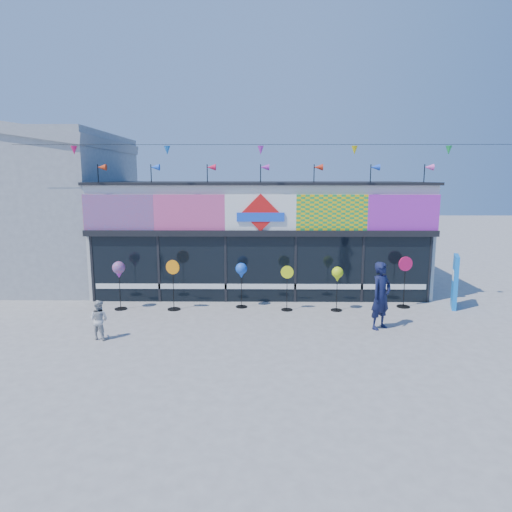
{
  "coord_description": "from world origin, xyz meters",
  "views": [
    {
      "loc": [
        -0.0,
        -11.94,
        4.26
      ],
      "look_at": [
        -0.14,
        2.0,
        1.86
      ],
      "focal_mm": 32.0,
      "sensor_mm": 36.0,
      "label": 1
    }
  ],
  "objects_px": {
    "spinner_1": "(173,284)",
    "blue_sign": "(455,281)",
    "spinner_4": "(337,276)",
    "spinner_5": "(405,281)",
    "spinner_0": "(119,271)",
    "spinner_2": "(241,272)",
    "spinner_3": "(287,287)",
    "adult_man": "(381,296)",
    "child": "(99,320)"
  },
  "relations": [
    {
      "from": "spinner_0",
      "to": "spinner_4",
      "type": "height_order",
      "value": "spinner_0"
    },
    {
      "from": "spinner_1",
      "to": "child",
      "type": "height_order",
      "value": "spinner_1"
    },
    {
      "from": "spinner_2",
      "to": "adult_man",
      "type": "bearing_deg",
      "value": -27.7
    },
    {
      "from": "blue_sign",
      "to": "spinner_2",
      "type": "height_order",
      "value": "blue_sign"
    },
    {
      "from": "spinner_2",
      "to": "spinner_5",
      "type": "bearing_deg",
      "value": 0.68
    },
    {
      "from": "blue_sign",
      "to": "spinner_1",
      "type": "relative_size",
      "value": 1.07
    },
    {
      "from": "spinner_3",
      "to": "spinner_5",
      "type": "bearing_deg",
      "value": 5.74
    },
    {
      "from": "spinner_4",
      "to": "adult_man",
      "type": "distance_m",
      "value": 2.01
    },
    {
      "from": "spinner_0",
      "to": "spinner_3",
      "type": "relative_size",
      "value": 1.09
    },
    {
      "from": "spinner_5",
      "to": "spinner_2",
      "type": "bearing_deg",
      "value": -179.32
    },
    {
      "from": "spinner_5",
      "to": "adult_man",
      "type": "height_order",
      "value": "adult_man"
    },
    {
      "from": "spinner_5",
      "to": "child",
      "type": "relative_size",
      "value": 1.6
    },
    {
      "from": "blue_sign",
      "to": "child",
      "type": "xyz_separation_m",
      "value": [
        -10.7,
        -3.09,
        -0.35
      ]
    },
    {
      "from": "blue_sign",
      "to": "spinner_5",
      "type": "bearing_deg",
      "value": -162.3
    },
    {
      "from": "spinner_3",
      "to": "spinner_5",
      "type": "xyz_separation_m",
      "value": [
        3.91,
        0.39,
        0.13
      ]
    },
    {
      "from": "spinner_2",
      "to": "adult_man",
      "type": "xyz_separation_m",
      "value": [
        4.05,
        -2.12,
        -0.24
      ]
    },
    {
      "from": "spinner_2",
      "to": "child",
      "type": "distance_m",
      "value": 4.82
    },
    {
      "from": "adult_man",
      "to": "spinner_0",
      "type": "bearing_deg",
      "value": 129.45
    },
    {
      "from": "spinner_1",
      "to": "spinner_4",
      "type": "xyz_separation_m",
      "value": [
        5.29,
        -0.05,
        0.29
      ]
    },
    {
      "from": "adult_man",
      "to": "spinner_5",
      "type": "bearing_deg",
      "value": 20.76
    },
    {
      "from": "spinner_2",
      "to": "spinner_3",
      "type": "bearing_deg",
      "value": -12.45
    },
    {
      "from": "blue_sign",
      "to": "spinner_4",
      "type": "height_order",
      "value": "blue_sign"
    },
    {
      "from": "spinner_0",
      "to": "spinner_2",
      "type": "bearing_deg",
      "value": 4.1
    },
    {
      "from": "spinner_4",
      "to": "spinner_5",
      "type": "height_order",
      "value": "spinner_5"
    },
    {
      "from": "spinner_3",
      "to": "spinner_4",
      "type": "xyz_separation_m",
      "value": [
        1.61,
        -0.03,
        0.38
      ]
    },
    {
      "from": "blue_sign",
      "to": "spinner_5",
      "type": "relative_size",
      "value": 1.03
    },
    {
      "from": "spinner_2",
      "to": "spinner_1",
      "type": "bearing_deg",
      "value": -172.0
    },
    {
      "from": "spinner_0",
      "to": "spinner_5",
      "type": "bearing_deg",
      "value": 2.13
    },
    {
      "from": "spinner_1",
      "to": "spinner_5",
      "type": "xyz_separation_m",
      "value": [
        7.59,
        0.37,
        0.03
      ]
    },
    {
      "from": "child",
      "to": "spinner_5",
      "type": "bearing_deg",
      "value": -144.76
    },
    {
      "from": "spinner_5",
      "to": "child",
      "type": "xyz_separation_m",
      "value": [
        -9.06,
        -3.12,
        -0.37
      ]
    },
    {
      "from": "blue_sign",
      "to": "spinner_0",
      "type": "height_order",
      "value": "blue_sign"
    },
    {
      "from": "adult_man",
      "to": "spinner_1",
      "type": "bearing_deg",
      "value": 126.2
    },
    {
      "from": "spinner_2",
      "to": "child",
      "type": "xyz_separation_m",
      "value": [
        -3.67,
        -3.06,
        -0.67
      ]
    },
    {
      "from": "spinner_3",
      "to": "child",
      "type": "height_order",
      "value": "spinner_3"
    },
    {
      "from": "spinner_1",
      "to": "blue_sign",
      "type": "bearing_deg",
      "value": 2.1
    },
    {
      "from": "spinner_0",
      "to": "child",
      "type": "bearing_deg",
      "value": -84.15
    },
    {
      "from": "spinner_3",
      "to": "spinner_0",
      "type": "bearing_deg",
      "value": 179.52
    },
    {
      "from": "spinner_0",
      "to": "adult_man",
      "type": "distance_m",
      "value": 8.21
    },
    {
      "from": "spinner_1",
      "to": "spinner_5",
      "type": "bearing_deg",
      "value": 2.81
    },
    {
      "from": "spinner_4",
      "to": "adult_man",
      "type": "bearing_deg",
      "value": -61.74
    },
    {
      "from": "adult_man",
      "to": "spinner_2",
      "type": "bearing_deg",
      "value": 114.71
    },
    {
      "from": "spinner_0",
      "to": "child",
      "type": "height_order",
      "value": "spinner_0"
    },
    {
      "from": "spinner_0",
      "to": "spinner_2",
      "type": "height_order",
      "value": "spinner_0"
    },
    {
      "from": "adult_man",
      "to": "child",
      "type": "distance_m",
      "value": 7.78
    },
    {
      "from": "spinner_0",
      "to": "adult_man",
      "type": "bearing_deg",
      "value": -12.96
    },
    {
      "from": "blue_sign",
      "to": "spinner_5",
      "type": "height_order",
      "value": "blue_sign"
    },
    {
      "from": "spinner_3",
      "to": "spinner_4",
      "type": "bearing_deg",
      "value": -1.13
    },
    {
      "from": "spinner_2",
      "to": "spinner_4",
      "type": "xyz_separation_m",
      "value": [
        3.1,
        -0.36,
        -0.04
      ]
    },
    {
      "from": "spinner_0",
      "to": "spinner_1",
      "type": "xyz_separation_m",
      "value": [
        1.75,
        -0.03,
        -0.41
      ]
    }
  ]
}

